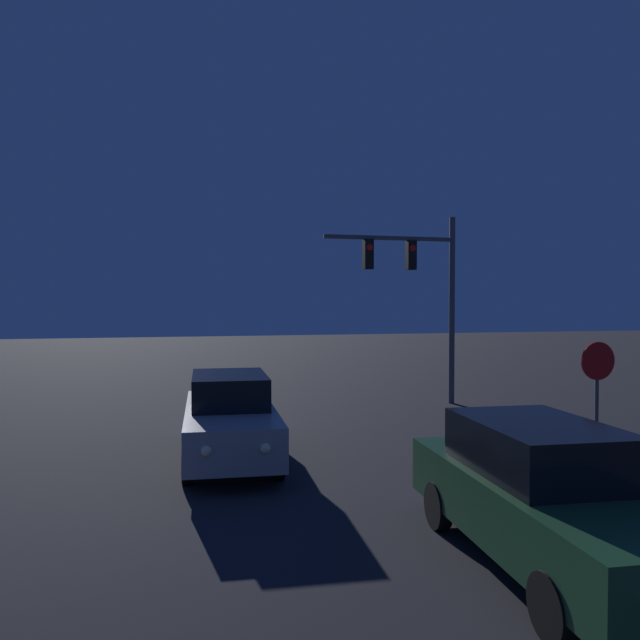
{
  "coord_description": "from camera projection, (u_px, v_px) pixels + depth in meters",
  "views": [
    {
      "loc": [
        -3.18,
        1.44,
        3.21
      ],
      "look_at": [
        0.0,
        13.65,
        2.84
      ],
      "focal_mm": 35.0,
      "sensor_mm": 36.0,
      "label": 1
    }
  ],
  "objects": [
    {
      "name": "stop_sign",
      "position": [
        597.0,
        382.0,
        11.47
      ],
      "size": [
        0.7,
        0.07,
        2.47
      ],
      "color": "#4C4C51",
      "rests_on": "ground_plane"
    },
    {
      "name": "car_far",
      "position": [
        230.0,
        417.0,
        12.59
      ],
      "size": [
        2.07,
        4.99,
        1.73
      ],
      "rotation": [
        0.0,
        0.0,
        3.07
      ],
      "color": "#99999E",
      "rests_on": "ground_plane"
    },
    {
      "name": "traffic_signal_mast",
      "position": [
        420.0,
        280.0,
        19.33
      ],
      "size": [
        4.28,
        0.3,
        5.86
      ],
      "color": "#4C4C51",
      "rests_on": "ground_plane"
    },
    {
      "name": "car_near",
      "position": [
        545.0,
        496.0,
        7.51
      ],
      "size": [
        2.11,
        4.99,
        1.73
      ],
      "rotation": [
        0.0,
        0.0,
        3.06
      ],
      "color": "#1E4728",
      "rests_on": "ground_plane"
    }
  ]
}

